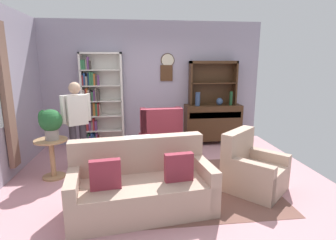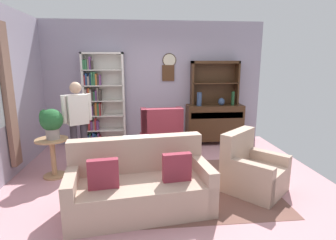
{
  "view_description": "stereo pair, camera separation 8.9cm",
  "coord_description": "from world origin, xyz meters",
  "px_view_note": "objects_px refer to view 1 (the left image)",
  "views": [
    {
      "loc": [
        -0.42,
        -4.07,
        1.89
      ],
      "look_at": [
        0.1,
        0.2,
        0.95
      ],
      "focal_mm": 28.38,
      "sensor_mm": 36.0,
      "label": 1
    },
    {
      "loc": [
        -0.33,
        -4.08,
        1.89
      ],
      "look_at": [
        0.1,
        0.2,
        0.95
      ],
      "focal_mm": 28.38,
      "sensor_mm": 36.0,
      "label": 2
    }
  ],
  "objects_px": {
    "person_reading": "(77,120)",
    "bookshelf": "(99,102)",
    "bottle_wine": "(231,98)",
    "potted_plant_large": "(50,122)",
    "sideboard_hutch": "(213,77)",
    "plant_stand": "(52,154)",
    "armchair_floral": "(252,171)",
    "sideboard": "(212,122)",
    "couch_floral": "(142,186)",
    "coffee_table": "(148,163)",
    "book_stack": "(153,155)",
    "vase_tall": "(198,99)",
    "vase_round": "(220,101)",
    "wingback_chair": "(160,140)"
  },
  "relations": [
    {
      "from": "couch_floral",
      "to": "armchair_floral",
      "type": "height_order",
      "value": "couch_floral"
    },
    {
      "from": "armchair_floral",
      "to": "wingback_chair",
      "type": "height_order",
      "value": "wingback_chair"
    },
    {
      "from": "book_stack",
      "to": "armchair_floral",
      "type": "bearing_deg",
      "value": -15.92
    },
    {
      "from": "bookshelf",
      "to": "potted_plant_large",
      "type": "xyz_separation_m",
      "value": [
        -0.55,
        -1.68,
        -0.08
      ]
    },
    {
      "from": "vase_tall",
      "to": "plant_stand",
      "type": "distance_m",
      "value": 3.24
    },
    {
      "from": "vase_tall",
      "to": "plant_stand",
      "type": "xyz_separation_m",
      "value": [
        -2.79,
        -1.51,
        -0.67
      ]
    },
    {
      "from": "vase_tall",
      "to": "vase_round",
      "type": "bearing_deg",
      "value": 1.49
    },
    {
      "from": "armchair_floral",
      "to": "couch_floral",
      "type": "bearing_deg",
      "value": -168.27
    },
    {
      "from": "bookshelf",
      "to": "vase_tall",
      "type": "height_order",
      "value": "bookshelf"
    },
    {
      "from": "bottle_wine",
      "to": "sideboard_hutch",
      "type": "bearing_deg",
      "value": 153.04
    },
    {
      "from": "couch_floral",
      "to": "vase_tall",
      "type": "bearing_deg",
      "value": 63.07
    },
    {
      "from": "vase_tall",
      "to": "plant_stand",
      "type": "bearing_deg",
      "value": -151.61
    },
    {
      "from": "vase_round",
      "to": "book_stack",
      "type": "relative_size",
      "value": 0.78
    },
    {
      "from": "person_reading",
      "to": "bookshelf",
      "type": "bearing_deg",
      "value": 80.67
    },
    {
      "from": "vase_tall",
      "to": "wingback_chair",
      "type": "height_order",
      "value": "vase_tall"
    },
    {
      "from": "sideboard",
      "to": "plant_stand",
      "type": "bearing_deg",
      "value": -153.46
    },
    {
      "from": "person_reading",
      "to": "coffee_table",
      "type": "bearing_deg",
      "value": -33.43
    },
    {
      "from": "person_reading",
      "to": "book_stack",
      "type": "distance_m",
      "value": 1.54
    },
    {
      "from": "vase_round",
      "to": "bottle_wine",
      "type": "height_order",
      "value": "bottle_wine"
    },
    {
      "from": "couch_floral",
      "to": "book_stack",
      "type": "distance_m",
      "value": 0.8
    },
    {
      "from": "armchair_floral",
      "to": "sideboard",
      "type": "bearing_deg",
      "value": 88.27
    },
    {
      "from": "bookshelf",
      "to": "vase_round",
      "type": "xyz_separation_m",
      "value": [
        2.73,
        -0.15,
        -0.02
      ]
    },
    {
      "from": "couch_floral",
      "to": "armchair_floral",
      "type": "bearing_deg",
      "value": 11.73
    },
    {
      "from": "vase_tall",
      "to": "potted_plant_large",
      "type": "distance_m",
      "value": 3.15
    },
    {
      "from": "bottle_wine",
      "to": "potted_plant_large",
      "type": "bearing_deg",
      "value": -156.94
    },
    {
      "from": "bottle_wine",
      "to": "potted_plant_large",
      "type": "xyz_separation_m",
      "value": [
        -3.54,
        -1.51,
        -0.13
      ]
    },
    {
      "from": "coffee_table",
      "to": "armchair_floral",
      "type": "bearing_deg",
      "value": -12.99
    },
    {
      "from": "couch_floral",
      "to": "potted_plant_large",
      "type": "relative_size",
      "value": 3.8
    },
    {
      "from": "plant_stand",
      "to": "person_reading",
      "type": "height_order",
      "value": "person_reading"
    },
    {
      "from": "armchair_floral",
      "to": "person_reading",
      "type": "relative_size",
      "value": 0.69
    },
    {
      "from": "person_reading",
      "to": "bottle_wine",
      "type": "bearing_deg",
      "value": 19.71
    },
    {
      "from": "sideboard_hutch",
      "to": "book_stack",
      "type": "distance_m",
      "value": 2.8
    },
    {
      "from": "bookshelf",
      "to": "potted_plant_large",
      "type": "distance_m",
      "value": 1.77
    },
    {
      "from": "bookshelf",
      "to": "sideboard",
      "type": "bearing_deg",
      "value": -1.81
    },
    {
      "from": "sideboard_hutch",
      "to": "bottle_wine",
      "type": "bearing_deg",
      "value": -26.96
    },
    {
      "from": "bottle_wine",
      "to": "plant_stand",
      "type": "xyz_separation_m",
      "value": [
        -3.57,
        -1.5,
        -0.67
      ]
    },
    {
      "from": "bottle_wine",
      "to": "plant_stand",
      "type": "bearing_deg",
      "value": -157.23
    },
    {
      "from": "vase_tall",
      "to": "potted_plant_large",
      "type": "xyz_separation_m",
      "value": [
        -2.76,
        -1.52,
        -0.12
      ]
    },
    {
      "from": "wingback_chair",
      "to": "potted_plant_large",
      "type": "xyz_separation_m",
      "value": [
        -1.82,
        -0.7,
        0.57
      ]
    },
    {
      "from": "armchair_floral",
      "to": "coffee_table",
      "type": "relative_size",
      "value": 1.35
    },
    {
      "from": "vase_round",
      "to": "coffee_table",
      "type": "distance_m",
      "value": 2.71
    },
    {
      "from": "person_reading",
      "to": "book_stack",
      "type": "bearing_deg",
      "value": -29.55
    },
    {
      "from": "plant_stand",
      "to": "coffee_table",
      "type": "distance_m",
      "value": 1.61
    },
    {
      "from": "sideboard_hutch",
      "to": "bookshelf",
      "type": "bearing_deg",
      "value": -179.41
    },
    {
      "from": "coffee_table",
      "to": "bookshelf",
      "type": "bearing_deg",
      "value": 114.83
    },
    {
      "from": "bookshelf",
      "to": "book_stack",
      "type": "height_order",
      "value": "bookshelf"
    },
    {
      "from": "plant_stand",
      "to": "coffee_table",
      "type": "height_order",
      "value": "plant_stand"
    },
    {
      "from": "person_reading",
      "to": "coffee_table",
      "type": "distance_m",
      "value": 1.53
    },
    {
      "from": "sideboard",
      "to": "vase_round",
      "type": "relative_size",
      "value": 7.65
    },
    {
      "from": "sideboard_hutch",
      "to": "couch_floral",
      "type": "xyz_separation_m",
      "value": [
        -1.73,
        -2.84,
        -1.25
      ]
    }
  ]
}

